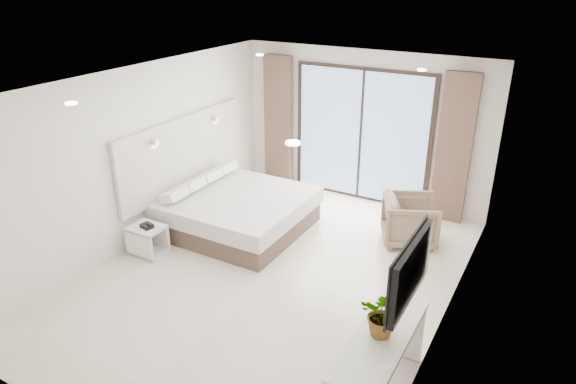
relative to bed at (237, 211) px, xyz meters
name	(u,v)px	position (x,y,z in m)	size (l,w,h in m)	color
ground	(273,275)	(1.25, -0.92, -0.31)	(6.20, 6.20, 0.00)	beige
room_shell	(290,149)	(1.05, -0.10, 1.27)	(4.62, 6.22, 2.72)	silver
bed	(237,211)	(0.00, 0.00, 0.00)	(2.12, 2.02, 0.73)	brown
nightstand	(148,240)	(-0.69, -1.33, -0.08)	(0.50, 0.41, 0.45)	silver
phone	(147,226)	(-0.65, -1.35, 0.17)	(0.18, 0.14, 0.06)	black
console_desk	(380,353)	(3.29, -2.30, 0.25)	(0.50, 1.58, 0.77)	silver
plant	(384,319)	(3.29, -2.29, 0.64)	(0.41, 0.46, 0.36)	#33662D
armchair	(410,218)	(2.59, 0.96, 0.09)	(0.79, 0.74, 0.81)	#7D6E52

